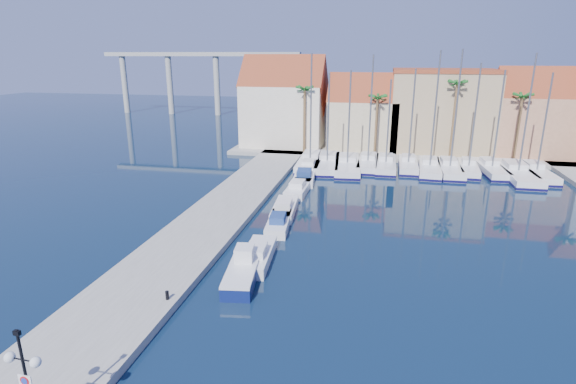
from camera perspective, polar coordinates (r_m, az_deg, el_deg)
ground at (r=25.39m, az=-1.20°, el=-16.25°), size 260.00×260.00×0.00m
quay_west at (r=39.33m, az=-9.56°, el=-3.56°), size 6.00×77.00×0.50m
shore_north at (r=70.19m, az=15.96°, el=5.16°), size 54.00×16.00×0.50m
lamp_post at (r=19.40m, az=-30.53°, el=-18.60°), size 1.49×0.44×4.40m
bollard at (r=27.24m, az=-15.09°, el=-12.55°), size 0.21×0.21×0.51m
fishing_boat at (r=29.43m, az=-5.79°, el=-9.93°), size 2.54×5.61×1.90m
motorboat_west_0 at (r=31.77m, az=-3.87°, el=-8.00°), size 2.30×5.88×1.40m
motorboat_west_1 at (r=37.52m, az=-1.21°, el=-3.92°), size 2.24×5.49×1.40m
motorboat_west_2 at (r=40.98m, az=-0.45°, el=-2.07°), size 2.43×6.17×1.40m
motorboat_west_3 at (r=47.20m, az=1.31°, el=0.53°), size 2.03×6.13×1.40m
motorboat_west_4 at (r=51.83m, az=2.11°, el=2.03°), size 2.95×7.24×1.40m
motorboat_west_5 at (r=56.69m, az=2.68°, el=3.34°), size 2.39×6.69×1.40m
sailboat_0 at (r=58.91m, az=2.91°, el=3.95°), size 3.34×11.11×14.09m
sailboat_1 at (r=58.33m, az=5.03°, el=3.74°), size 3.81×11.43×11.84m
sailboat_2 at (r=57.54m, az=7.54°, el=3.47°), size 3.99×11.74×12.19m
sailboat_3 at (r=58.91m, az=10.13°, el=3.73°), size 2.66×9.41×13.96m
sailboat_4 at (r=58.63m, az=12.30°, el=3.50°), size 2.48×9.33×11.10m
sailboat_5 at (r=59.08m, az=15.00°, el=3.44°), size 2.39×8.65×12.34m
sailboat_6 at (r=58.27m, az=17.54°, el=3.05°), size 3.06×9.68×14.42m
sailboat_7 at (r=58.71m, az=19.80°, el=2.93°), size 2.65×9.73×14.57m
sailboat_8 at (r=59.59m, az=21.91°, el=2.92°), size 2.80×8.33×13.05m
sailboat_9 at (r=60.41m, az=24.33°, el=2.77°), size 3.16×9.39×12.27m
sailboat_10 at (r=59.74m, az=27.02°, el=2.25°), size 3.26×11.92×14.12m
sailboat_11 at (r=60.97m, az=28.85°, el=2.27°), size 3.04×9.70×12.04m
building_0 at (r=69.66m, az=-0.47°, el=10.96°), size 12.30×9.00×13.50m
building_1 at (r=68.26m, az=9.56°, el=9.56°), size 10.30×8.00×11.00m
building_2 at (r=69.55m, az=18.86°, el=9.83°), size 14.20×10.20×11.50m
building_3 at (r=71.03m, az=28.65°, el=8.48°), size 10.30×8.00×12.00m
palm_0 at (r=63.77m, az=2.14°, el=12.69°), size 2.60×2.60×10.15m
palm_1 at (r=62.92m, az=11.32°, el=11.45°), size 2.60×2.60×9.15m
palm_2 at (r=63.43m, az=20.70°, el=12.46°), size 2.60×2.60×11.15m
palm_3 at (r=65.16m, az=27.63°, el=10.48°), size 2.60×2.60×9.65m
viaduct at (r=111.73m, az=-11.62°, el=14.85°), size 48.00×2.20×14.45m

